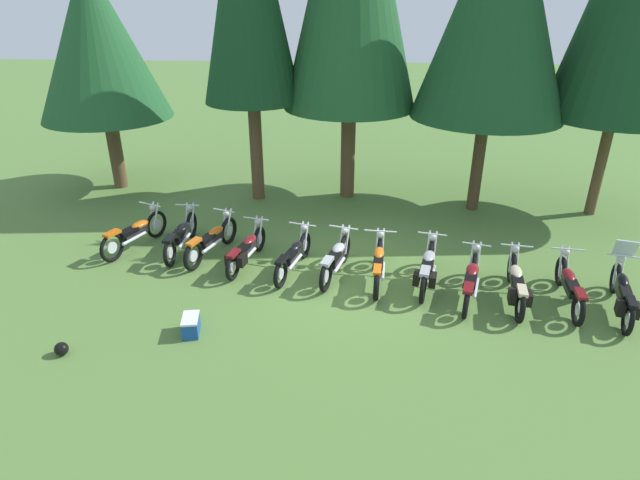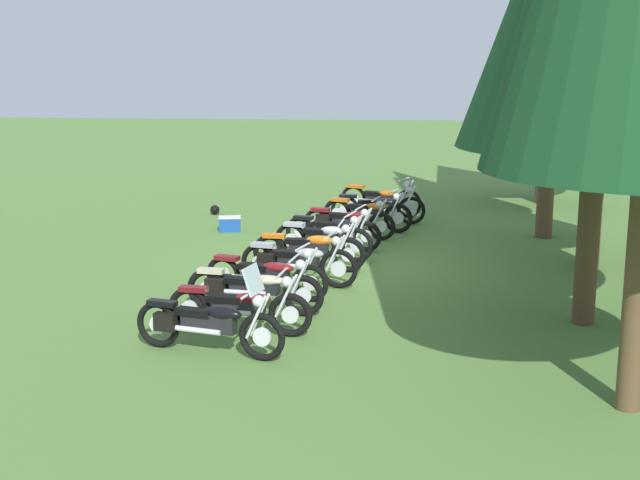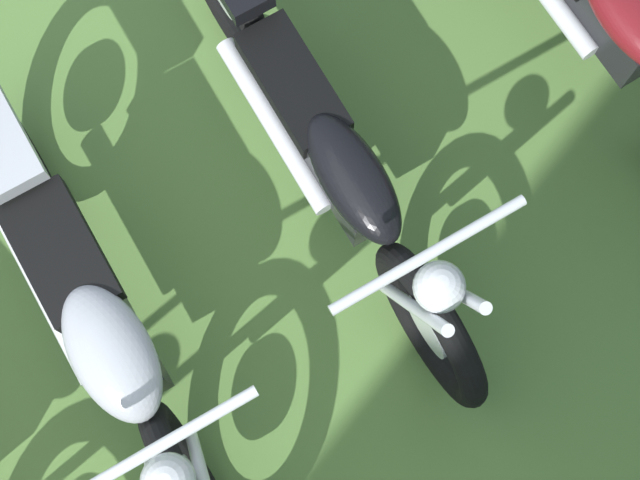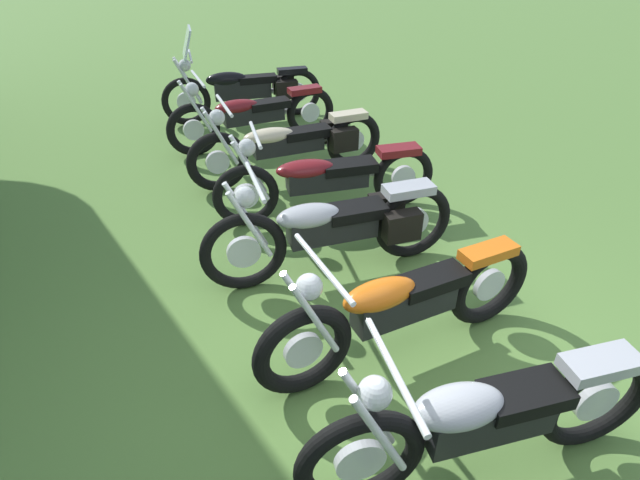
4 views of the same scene
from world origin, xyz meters
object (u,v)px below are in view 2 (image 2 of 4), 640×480
object	(u,v)px
motorcycle_6	(310,249)
motorcycle_9	(252,287)
motorcycle_0	(381,198)
motorcycle_4	(334,230)
motorcycle_5	(324,238)
dropped_helmet	(215,210)
pine_tree_0	(551,36)
motorcycle_3	(347,220)
motorcycle_10	(240,306)
motorcycle_11	(207,322)
picnic_cooler	(230,224)
motorcycle_2	(368,212)
motorcycle_7	(296,261)
motorcycle_1	(379,206)
motorcycle_8	(267,274)

from	to	relation	value
motorcycle_6	motorcycle_9	xyz separation A→B (m)	(2.94, -0.68, -0.01)
motorcycle_0	motorcycle_4	xyz separation A→B (m)	(4.24, -0.95, -0.03)
motorcycle_5	dropped_helmet	world-z (taller)	motorcycle_5
motorcycle_6	pine_tree_0	distance (m)	11.28
motorcycle_3	motorcycle_5	world-z (taller)	motorcycle_5
motorcycle_3	motorcycle_9	bearing A→B (deg)	-88.12
motorcycle_6	motorcycle_10	size ratio (longest dim) A/B	0.99
motorcycle_4	pine_tree_0	xyz separation A→B (m)	(-6.61, 5.58, 4.28)
motorcycle_11	picnic_cooler	world-z (taller)	motorcycle_11
motorcycle_2	motorcycle_3	bearing A→B (deg)	-96.64
motorcycle_0	motorcycle_3	size ratio (longest dim) A/B	1.00
motorcycle_3	pine_tree_0	size ratio (longest dim) A/B	0.31
motorcycle_4	picnic_cooler	xyz separation A→B (m)	(-1.73, -2.65, -0.24)
motorcycle_3	motorcycle_11	distance (m)	8.35
motorcycle_11	picnic_cooler	bearing A→B (deg)	114.06
pine_tree_0	picnic_cooler	bearing A→B (deg)	-59.31
motorcycle_0	motorcycle_6	size ratio (longest dim) A/B	0.96
motorcycle_0	dropped_helmet	bearing A→B (deg)	-153.83
motorcycle_2	motorcycle_6	xyz separation A→B (m)	(4.15, -1.00, -0.00)
motorcycle_10	picnic_cooler	distance (m)	7.96
motorcycle_9	motorcycle_11	distance (m)	2.10
motorcycle_7	pine_tree_0	xyz separation A→B (m)	(-9.71, 6.05, 4.25)
motorcycle_5	motorcycle_6	bearing A→B (deg)	-86.20
motorcycle_1	motorcycle_9	world-z (taller)	motorcycle_1
motorcycle_5	motorcycle_3	bearing A→B (deg)	96.23
motorcycle_3	motorcycle_4	bearing A→B (deg)	-87.22
motorcycle_8	motorcycle_11	size ratio (longest dim) A/B	1.00
motorcycle_6	motorcycle_11	xyz separation A→B (m)	(5.01, -0.97, 0.02)
motorcycle_4	motorcycle_9	bearing A→B (deg)	-86.45
motorcycle_1	motorcycle_5	distance (m)	4.16
motorcycle_5	motorcycle_1	bearing A→B (deg)	90.59
motorcycle_11	pine_tree_0	world-z (taller)	pine_tree_0
dropped_helmet	motorcycle_10	bearing A→B (deg)	13.99
motorcycle_6	dropped_helmet	distance (m)	6.73
motorcycle_6	motorcycle_9	size ratio (longest dim) A/B	0.96
motorcycle_4	motorcycle_7	bearing A→B (deg)	-83.59
motorcycle_2	pine_tree_0	size ratio (longest dim) A/B	0.31
motorcycle_7	dropped_helmet	bearing A→B (deg)	125.81
motorcycle_3	motorcycle_6	world-z (taller)	motorcycle_6
motorcycle_0	motorcycle_2	size ratio (longest dim) A/B	0.99
motorcycle_11	dropped_helmet	distance (m)	11.17
motorcycle_6	dropped_helmet	xyz separation A→B (m)	(-5.94, -3.16, -0.32)
motorcycle_7	dropped_helmet	world-z (taller)	motorcycle_7
motorcycle_1	pine_tree_0	size ratio (longest dim) A/B	0.34
motorcycle_2	motorcycle_5	bearing A→B (deg)	-85.23
motorcycle_5	picnic_cooler	size ratio (longest dim) A/B	3.74
motorcycle_4	motorcycle_8	distance (m)	4.09
motorcycle_1	motorcycle_7	size ratio (longest dim) A/B	1.06
motorcycle_3	motorcycle_6	bearing A→B (deg)	-86.55
motorcycle_1	dropped_helmet	world-z (taller)	motorcycle_1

